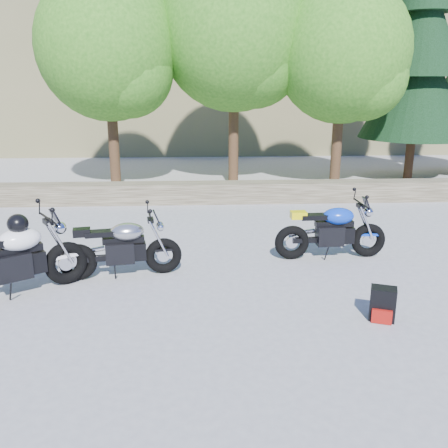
{
  "coord_description": "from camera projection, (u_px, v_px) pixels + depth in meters",
  "views": [
    {
      "loc": [
        -0.18,
        -6.58,
        2.97
      ],
      "look_at": [
        0.2,
        1.0,
        0.75
      ],
      "focal_mm": 40.0,
      "sensor_mm": 36.0,
      "label": 1
    }
  ],
  "objects": [
    {
      "name": "hillside",
      "position": [
        246.0,
        5.0,
        32.02
      ],
      "size": [
        80.0,
        30.0,
        15.0
      ],
      "primitive_type": "cube",
      "color": "#64653E",
      "rests_on": "ground"
    },
    {
      "name": "tree_decid_left",
      "position": [
        112.0,
        52.0,
        12.85
      ],
      "size": [
        3.67,
        3.67,
        5.62
      ],
      "color": "#382314",
      "rests_on": "ground"
    },
    {
      "name": "stone_wall",
      "position": [
        207.0,
        193.0,
        12.35
      ],
      "size": [
        22.0,
        0.55,
        0.5
      ],
      "primitive_type": "cube",
      "color": "#433C2D",
      "rests_on": "ground"
    },
    {
      "name": "backpack",
      "position": [
        383.0,
        304.0,
        6.34
      ],
      "size": [
        0.38,
        0.35,
        0.43
      ],
      "rotation": [
        0.0,
        0.0,
        -0.35
      ],
      "color": "black",
      "rests_on": "ground"
    },
    {
      "name": "blue_bike",
      "position": [
        332.0,
        232.0,
        8.46
      ],
      "size": [
        1.93,
        0.61,
        0.97
      ],
      "rotation": [
        0.0,
        0.0,
        0.04
      ],
      "color": "black",
      "rests_on": "ground"
    },
    {
      "name": "silver_bike",
      "position": [
        122.0,
        248.0,
        7.66
      ],
      "size": [
        1.87,
        0.61,
        0.94
      ],
      "rotation": [
        0.0,
        0.0,
        0.17
      ],
      "color": "black",
      "rests_on": "ground"
    },
    {
      "name": "tree_decid_mid",
      "position": [
        238.0,
        37.0,
        13.28
      ],
      "size": [
        4.08,
        4.08,
        6.24
      ],
      "color": "#382314",
      "rests_on": "ground"
    },
    {
      "name": "ground",
      "position": [
        214.0,
        294.0,
        7.15
      ],
      "size": [
        90.0,
        90.0,
        0.0
      ],
      "primitive_type": "plane",
      "color": "gray",
      "rests_on": "ground"
    },
    {
      "name": "white_bike",
      "position": [
        12.0,
        257.0,
        6.93
      ],
      "size": [
        1.87,
        1.31,
        1.18
      ],
      "rotation": [
        0.0,
        0.0,
        0.58
      ],
      "color": "black",
      "rests_on": "ground"
    },
    {
      "name": "conifer_near",
      "position": [
        420.0,
        53.0,
        14.27
      ],
      "size": [
        3.17,
        3.17,
        7.06
      ],
      "color": "#382314",
      "rests_on": "ground"
    },
    {
      "name": "tree_decid_right",
      "position": [
        347.0,
        57.0,
        12.99
      ],
      "size": [
        3.54,
        3.54,
        5.41
      ],
      "color": "#382314",
      "rests_on": "ground"
    }
  ]
}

